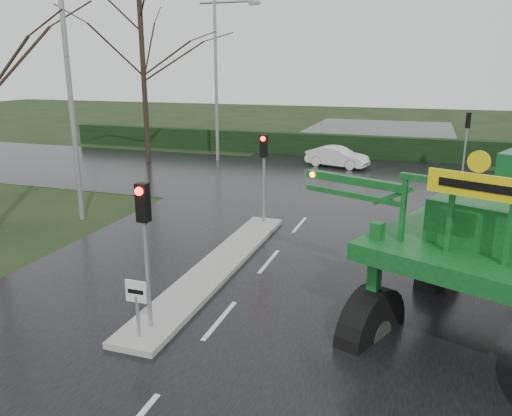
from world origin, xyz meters
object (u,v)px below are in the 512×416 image
(keep_left_sign, at_px, (137,300))
(white_sedan, at_px, (337,167))
(street_light_left_far, at_px, (220,66))
(crop_sprayer, at_px, (384,221))
(traffic_signal_far, at_px, (467,130))
(street_light_left_near, at_px, (74,65))
(traffic_signal_near, at_px, (144,225))
(traffic_signal_mid, at_px, (264,160))

(keep_left_sign, relative_size, white_sedan, 0.36)
(street_light_left_far, xyz_separation_m, crop_sprayer, (11.80, -19.17, -3.35))
(traffic_signal_far, distance_m, street_light_left_near, 20.58)
(traffic_signal_near, bearing_deg, white_sedan, 88.26)
(traffic_signal_near, bearing_deg, traffic_signal_far, 69.64)
(street_light_left_near, bearing_deg, traffic_signal_near, -45.47)
(traffic_signal_near, height_order, street_light_left_far, street_light_left_far)
(street_light_left_near, bearing_deg, white_sedan, 62.01)
(keep_left_sign, bearing_deg, crop_sprayer, 25.44)
(traffic_signal_near, relative_size, crop_sprayer, 0.38)
(street_light_left_near, relative_size, crop_sprayer, 1.08)
(traffic_signal_near, distance_m, street_light_left_far, 22.37)
(street_light_left_far, relative_size, crop_sprayer, 1.08)
(traffic_signal_mid, height_order, street_light_left_near, street_light_left_near)
(street_light_left_near, distance_m, white_sedan, 17.15)
(traffic_signal_near, xyz_separation_m, crop_sprayer, (4.90, 1.84, 0.05))
(keep_left_sign, relative_size, street_light_left_far, 0.14)
(keep_left_sign, height_order, traffic_signal_far, traffic_signal_far)
(white_sedan, bearing_deg, traffic_signal_mid, -169.30)
(street_light_left_near, distance_m, street_light_left_far, 14.00)
(keep_left_sign, xyz_separation_m, traffic_signal_far, (7.80, 21.51, 1.53))
(traffic_signal_mid, height_order, crop_sprayer, crop_sprayer)
(street_light_left_near, distance_m, crop_sprayer, 13.31)
(street_light_left_near, relative_size, street_light_left_far, 1.00)
(traffic_signal_near, bearing_deg, keep_left_sign, -90.00)
(street_light_left_near, bearing_deg, street_light_left_far, 90.00)
(street_light_left_far, bearing_deg, street_light_left_near, -90.00)
(traffic_signal_mid, height_order, traffic_signal_far, same)
(traffic_signal_near, height_order, traffic_signal_far, same)
(traffic_signal_mid, distance_m, street_light_left_near, 7.83)
(keep_left_sign, relative_size, traffic_signal_near, 0.38)
(keep_left_sign, height_order, street_light_left_far, street_light_left_far)
(traffic_signal_far, bearing_deg, street_light_left_near, 43.63)
(keep_left_sign, height_order, traffic_signal_near, traffic_signal_near)
(traffic_signal_near, bearing_deg, traffic_signal_mid, 90.00)
(traffic_signal_near, height_order, white_sedan, traffic_signal_near)
(traffic_signal_mid, bearing_deg, traffic_signal_far, 58.07)
(street_light_left_far, height_order, white_sedan, street_light_left_far)
(traffic_signal_far, relative_size, street_light_left_far, 0.35)
(keep_left_sign, height_order, white_sedan, keep_left_sign)
(crop_sprayer, bearing_deg, street_light_left_near, 179.33)
(traffic_signal_mid, distance_m, traffic_signal_far, 14.75)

